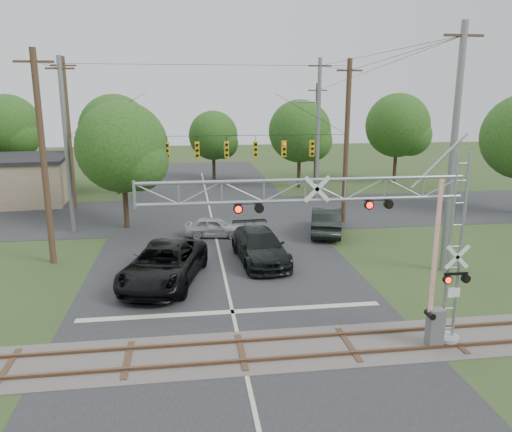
{
  "coord_description": "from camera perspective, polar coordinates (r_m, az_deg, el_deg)",
  "views": [
    {
      "loc": [
        -1.74,
        -14.21,
        9.02
      ],
      "look_at": [
        1.3,
        7.5,
        3.72
      ],
      "focal_mm": 35.0,
      "sensor_mm": 36.0,
      "label": 1
    }
  ],
  "objects": [
    {
      "name": "ground",
      "position": [
        16.92,
        -0.88,
        -18.63
      ],
      "size": [
        160.0,
        160.0,
        0.0
      ],
      "primitive_type": "plane",
      "color": "#32441F",
      "rests_on": "ground"
    },
    {
      "name": "car_dark",
      "position": [
        27.71,
        0.47,
        -3.5
      ],
      "size": [
        2.98,
        6.26,
        1.76
      ],
      "primitive_type": "imported",
      "rotation": [
        0.0,
        0.0,
        0.08
      ],
      "color": "black",
      "rests_on": "ground"
    },
    {
      "name": "streetlight",
      "position": [
        43.13,
        6.76,
        7.97
      ],
      "size": [
        2.32,
        0.24,
        8.71
      ],
      "color": "slate",
      "rests_on": "ground"
    },
    {
      "name": "sedan_silver",
      "position": [
        32.71,
        -4.8,
        -1.27
      ],
      "size": [
        4.08,
        2.18,
        1.32
      ],
      "primitive_type": "imported",
      "rotation": [
        0.0,
        0.0,
        1.41
      ],
      "color": "#999AA0",
      "rests_on": "ground"
    },
    {
      "name": "treeline",
      "position": [
        47.16,
        -5.91,
        9.55
      ],
      "size": [
        54.03,
        26.57,
        9.32
      ],
      "color": "#352518",
      "rests_on": "ground"
    },
    {
      "name": "road_main",
      "position": [
        25.89,
        -3.63,
        -6.81
      ],
      "size": [
        14.0,
        90.0,
        0.02
      ],
      "primitive_type": "cube",
      "color": "#242427",
      "rests_on": "ground"
    },
    {
      "name": "utility_poles",
      "position": [
        37.34,
        -1.45,
        8.9
      ],
      "size": [
        24.7,
        27.69,
        12.52
      ],
      "color": "#463520",
      "rests_on": "ground"
    },
    {
      "name": "railroad_track",
      "position": [
        18.62,
        -1.67,
        -15.29
      ],
      "size": [
        90.0,
        3.2,
        0.17
      ],
      "color": "#514B46",
      "rests_on": "ground"
    },
    {
      "name": "pickup_black",
      "position": [
        25.0,
        -10.49,
        -5.47
      ],
      "size": [
        4.78,
        7.47,
        1.92
      ],
      "primitive_type": "imported",
      "rotation": [
        0.0,
        0.0,
        -0.25
      ],
      "color": "black",
      "rests_on": "ground"
    },
    {
      "name": "road_cross",
      "position": [
        39.3,
        -5.2,
        0.27
      ],
      "size": [
        90.0,
        12.0,
        0.02
      ],
      "primitive_type": "cube",
      "color": "#242427",
      "rests_on": "ground"
    },
    {
      "name": "traffic_signal_span",
      "position": [
        34.47,
        -3.64,
        8.0
      ],
      "size": [
        19.34,
        0.36,
        11.5
      ],
      "color": "slate",
      "rests_on": "ground"
    },
    {
      "name": "crossing_gantry",
      "position": [
        17.56,
        12.47,
        -1.73
      ],
      "size": [
        11.62,
        0.91,
        7.15
      ],
      "color": "gray",
      "rests_on": "ground"
    },
    {
      "name": "suv_dark",
      "position": [
        33.63,
        8.05,
        -0.53
      ],
      "size": [
        3.32,
        5.76,
        1.8
      ],
      "primitive_type": "imported",
      "rotation": [
        0.0,
        0.0,
        2.86
      ],
      "color": "black",
      "rests_on": "ground"
    }
  ]
}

